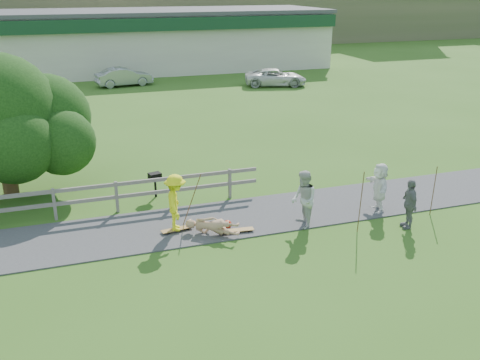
% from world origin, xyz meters
% --- Properties ---
extents(ground, '(260.00, 260.00, 0.00)m').
position_xyz_m(ground, '(0.00, 0.00, 0.00)').
color(ground, '#345D1A').
rests_on(ground, ground).
extents(path, '(34.00, 3.00, 0.04)m').
position_xyz_m(path, '(0.00, 1.50, 0.02)').
color(path, '#343437').
rests_on(path, ground).
extents(fence, '(15.05, 0.10, 1.10)m').
position_xyz_m(fence, '(-4.62, 3.30, 0.72)').
color(fence, slate).
rests_on(fence, ground).
extents(strip_mall, '(32.50, 10.75, 5.10)m').
position_xyz_m(strip_mall, '(4.00, 34.94, 2.58)').
color(strip_mall, beige).
rests_on(strip_mall, ground).
extents(skater_rider, '(0.88, 1.27, 1.80)m').
position_xyz_m(skater_rider, '(-0.43, 1.12, 0.90)').
color(skater_rider, yellow).
rests_on(skater_rider, ground).
extents(skater_fallen, '(1.30, 1.61, 0.61)m').
position_xyz_m(skater_fallen, '(0.56, 0.55, 0.31)').
color(skater_fallen, tan).
rests_on(skater_fallen, ground).
extents(spectator_a, '(0.82, 0.99, 1.87)m').
position_xyz_m(spectator_a, '(3.47, 0.23, 0.93)').
color(spectator_a, '#BABBB7').
rests_on(spectator_a, ground).
extents(spectator_b, '(0.62, 1.02, 1.62)m').
position_xyz_m(spectator_b, '(6.61, -0.86, 0.81)').
color(spectator_b, slate).
rests_on(spectator_b, ground).
extents(spectator_d, '(0.86, 1.66, 1.71)m').
position_xyz_m(spectator_d, '(6.43, 0.57, 0.86)').
color(spectator_d, white).
rests_on(spectator_d, ground).
extents(car_silver, '(4.34, 2.07, 1.37)m').
position_xyz_m(car_silver, '(1.18, 27.02, 0.69)').
color(car_silver, '#919298').
rests_on(car_silver, ground).
extents(car_white, '(4.99, 3.28, 1.28)m').
position_xyz_m(car_white, '(11.98, 23.47, 0.64)').
color(car_white, silver).
rests_on(car_white, ground).
extents(tree, '(6.60, 6.60, 3.95)m').
position_xyz_m(tree, '(-5.54, 6.27, 1.97)').
color(tree, black).
rests_on(tree, ground).
extents(bbq, '(0.49, 0.42, 0.92)m').
position_xyz_m(bbq, '(-0.53, 4.25, 0.46)').
color(bbq, black).
rests_on(bbq, ground).
extents(longboard_rider, '(1.03, 0.41, 0.11)m').
position_xyz_m(longboard_rider, '(-0.43, 1.12, 0.06)').
color(longboard_rider, olive).
rests_on(longboard_rider, ground).
extents(longboard_fallen, '(1.01, 0.34, 0.11)m').
position_xyz_m(longboard_fallen, '(1.36, 0.45, 0.06)').
color(longboard_fallen, olive).
rests_on(longboard_fallen, ground).
extents(helmet, '(0.26, 0.26, 0.26)m').
position_xyz_m(helmet, '(1.16, 0.90, 0.13)').
color(helmet, red).
rests_on(helmet, ground).
extents(pole_rider, '(0.03, 0.03, 1.81)m').
position_xyz_m(pole_rider, '(0.17, 1.52, 0.91)').
color(pole_rider, brown).
rests_on(pole_rider, ground).
extents(pole_spec_left, '(0.03, 0.03, 2.00)m').
position_xyz_m(pole_spec_left, '(4.97, -0.67, 1.00)').
color(pole_spec_left, brown).
rests_on(pole_spec_left, ground).
extents(pole_spec_right, '(0.03, 0.03, 1.71)m').
position_xyz_m(pole_spec_right, '(7.97, -0.26, 0.85)').
color(pole_spec_right, brown).
rests_on(pole_spec_right, ground).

